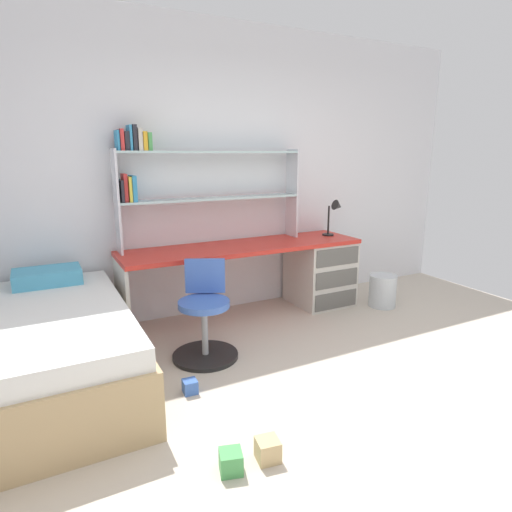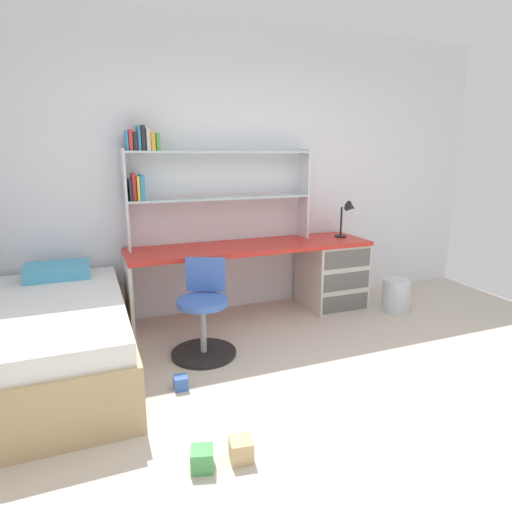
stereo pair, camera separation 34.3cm
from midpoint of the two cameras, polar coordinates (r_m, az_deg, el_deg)
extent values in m
cube|color=beige|center=(2.91, 13.78, -20.24)|extent=(5.55, 5.52, 0.02)
cube|color=silver|center=(4.40, -5.39, 10.96)|extent=(5.55, 0.06, 2.79)
cube|color=red|center=(4.14, -3.94, 1.17)|extent=(2.36, 0.62, 0.04)
cube|color=beige|center=(4.64, 6.33, -2.12)|extent=(0.57, 0.59, 0.69)
cube|color=beige|center=(3.94, -19.69, -5.74)|extent=(0.03, 0.56, 0.69)
cube|color=#5E5B57|center=(4.48, 8.38, -5.84)|extent=(0.51, 0.01, 0.17)
cube|color=#5E5B57|center=(4.41, 8.48, -3.04)|extent=(0.51, 0.01, 0.17)
cube|color=#5E5B57|center=(4.35, 8.58, -0.15)|extent=(0.51, 0.01, 0.17)
cube|color=silver|center=(3.95, -20.39, 6.69)|extent=(0.02, 0.22, 0.90)
cube|color=silver|center=(4.52, 2.62, 8.27)|extent=(0.02, 0.22, 0.90)
cube|color=silver|center=(4.15, -8.12, 7.54)|extent=(1.75, 0.22, 0.02)
cube|color=silver|center=(4.13, -8.32, 13.47)|extent=(1.75, 0.22, 0.02)
cube|color=#26262D|center=(3.95, -19.90, 8.09)|extent=(0.02, 0.20, 0.19)
cube|color=red|center=(3.95, -19.43, 8.50)|extent=(0.03, 0.14, 0.24)
cube|color=yellow|center=(3.95, -18.92, 8.36)|extent=(0.02, 0.18, 0.21)
cube|color=#338CBF|center=(3.96, -18.44, 8.47)|extent=(0.04, 0.19, 0.22)
cube|color=#338CBF|center=(3.93, -20.42, 14.16)|extent=(0.02, 0.14, 0.17)
cube|color=red|center=(3.94, -19.97, 14.26)|extent=(0.03, 0.17, 0.17)
cube|color=#26262D|center=(3.94, -19.37, 14.16)|extent=(0.04, 0.16, 0.16)
cube|color=#338CBF|center=(3.95, -18.92, 14.58)|extent=(0.02, 0.16, 0.21)
cube|color=#26262D|center=(3.96, -18.42, 14.63)|extent=(0.03, 0.16, 0.21)
cube|color=beige|center=(3.96, -17.80, 14.48)|extent=(0.03, 0.19, 0.18)
cube|color=gold|center=(3.97, -17.23, 14.32)|extent=(0.03, 0.20, 0.16)
cube|color=#4CA559|center=(3.98, -16.56, 14.30)|extent=(0.03, 0.15, 0.15)
cylinder|color=black|center=(4.64, 7.43, 2.80)|extent=(0.12, 0.12, 0.02)
cylinder|color=black|center=(4.62, 7.49, 4.73)|extent=(0.02, 0.02, 0.30)
cone|color=black|center=(4.60, 8.72, 6.55)|extent=(0.12, 0.11, 0.13)
cylinder|color=black|center=(3.56, -9.53, -12.92)|extent=(0.52, 0.52, 0.03)
cylinder|color=#A5A8AD|center=(3.47, -9.66, -10.01)|extent=(0.05, 0.05, 0.42)
cylinder|color=#3F66BF|center=(3.39, -9.82, -6.33)|extent=(0.40, 0.40, 0.05)
cube|color=#3F66BF|center=(3.50, -9.56, -2.64)|extent=(0.31, 0.17, 0.28)
cube|color=tan|center=(3.39, -27.45, -12.00)|extent=(0.98, 1.83, 0.43)
cube|color=white|center=(3.29, -27.98, -7.52)|extent=(0.92, 1.77, 0.14)
cube|color=#4CA5CC|center=(3.89, -28.21, -2.44)|extent=(0.50, 0.32, 0.12)
cylinder|color=silver|center=(4.70, 14.43, -4.50)|extent=(0.28, 0.28, 0.34)
cube|color=tan|center=(2.49, -2.77, -24.36)|extent=(0.14, 0.14, 0.12)
cube|color=#479E51|center=(2.44, -7.82, -25.50)|extent=(0.14, 0.14, 0.11)
cube|color=#3860B7|center=(3.10, -12.02, -16.63)|extent=(0.10, 0.10, 0.09)
camera|label=1|loc=(0.17, -92.86, -0.69)|focal=30.22mm
camera|label=2|loc=(0.17, 87.14, 0.69)|focal=30.22mm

